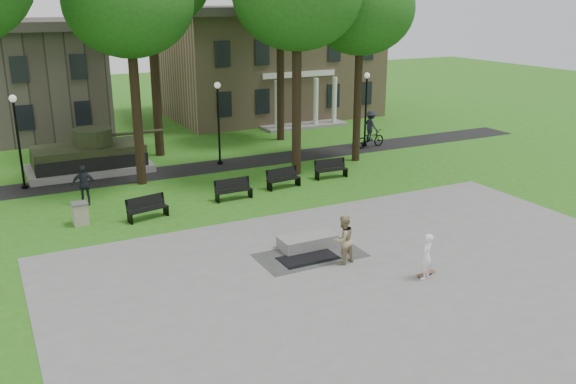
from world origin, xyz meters
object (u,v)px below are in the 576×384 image
(skateboarder, at_px, (426,256))
(park_bench_0, at_px, (147,207))
(cyclist, at_px, (370,133))
(friend_watching, at_px, (343,240))
(concrete_block, at_px, (307,241))
(trash_bin, at_px, (80,213))

(skateboarder, bearing_deg, park_bench_0, -88.26)
(cyclist, distance_m, park_bench_0, 17.56)
(cyclist, height_order, park_bench_0, cyclist)
(friend_watching, bearing_deg, skateboarder, 115.55)
(concrete_block, relative_size, park_bench_0, 1.19)
(concrete_block, distance_m, skateboarder, 4.84)
(skateboarder, height_order, cyclist, cyclist)
(friend_watching, xyz_separation_m, trash_bin, (-7.77, 8.47, -0.44))
(cyclist, xyz_separation_m, trash_bin, (-18.93, -6.16, -0.48))
(skateboarder, relative_size, trash_bin, 1.69)
(skateboarder, height_order, friend_watching, friend_watching)
(friend_watching, height_order, park_bench_0, friend_watching)
(park_bench_0, bearing_deg, trash_bin, 156.20)
(skateboarder, distance_m, trash_bin, 14.47)
(concrete_block, bearing_deg, park_bench_0, 127.76)
(cyclist, bearing_deg, friend_watching, 135.39)
(park_bench_0, distance_m, trash_bin, 2.78)
(park_bench_0, bearing_deg, skateboarder, -67.98)
(concrete_block, distance_m, friend_watching, 2.06)
(trash_bin, bearing_deg, park_bench_0, -11.91)
(skateboarder, relative_size, friend_watching, 0.89)
(concrete_block, distance_m, trash_bin, 9.87)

